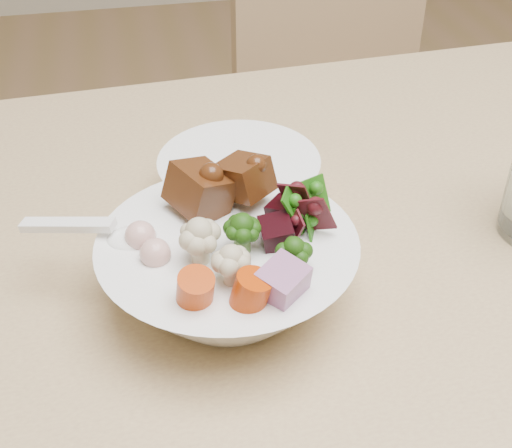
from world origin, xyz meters
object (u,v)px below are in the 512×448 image
Objects in this scene: dining_table at (485,321)px; chair_far at (348,150)px; side_bowl at (239,182)px; food_bowl at (230,265)px.

dining_table is 0.72m from chair_far.
dining_table is 0.28m from side_bowl.
food_bowl is at bearing -125.89° from chair_far.
side_bowl reaches higher than dining_table.
food_bowl reaches higher than dining_table.
chair_far is at bearing 60.07° from side_bowl.
dining_table is 1.99× the size of chair_far.
side_bowl is at bearing 144.55° from dining_table.
dining_table is 10.33× the size of side_bowl.
side_bowl is at bearing -128.89° from chair_far.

